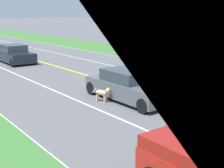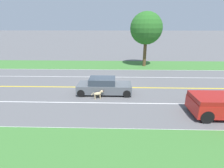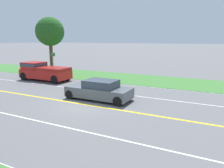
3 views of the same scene
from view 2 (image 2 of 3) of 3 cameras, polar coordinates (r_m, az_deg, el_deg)
name	(u,v)px [view 2 (image 2 of 3)]	position (r m, az deg, el deg)	size (l,w,h in m)	color
ground_plane	(107,87)	(16.54, -1.75, -1.11)	(400.00, 400.00, 0.00)	#5B5B5E
centre_divider_line	(107,87)	(16.54, -1.75, -1.09)	(0.18, 160.00, 0.01)	yellow
lane_edge_line_right	(99,129)	(10.24, -4.14, -14.37)	(0.14, 160.00, 0.01)	white
lane_edge_line_left	(110,70)	(23.24, -0.73, 4.71)	(0.14, 160.00, 0.01)	white
lane_dash_same_dir	(104,103)	(13.30, -2.65, -6.17)	(0.10, 160.00, 0.01)	white
lane_dash_oncoming	(108,77)	(19.86, -1.16, 2.30)	(0.10, 160.00, 0.01)	white
grass_verge_left	(111,65)	(26.16, -0.46, 6.31)	(6.00, 160.00, 0.03)	#3D7533
ego_car	(104,86)	(14.92, -2.62, -0.71)	(1.91, 4.55, 1.38)	#51565B
dog	(98,94)	(13.89, -4.45, -3.12)	(0.44, 1.02, 0.72)	#D1B784
roadside_tree_left_near	(146,28)	(25.18, 11.12, 17.39)	(4.35, 4.35, 7.40)	brown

